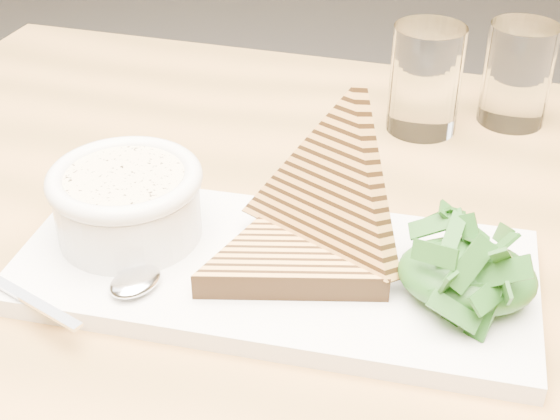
% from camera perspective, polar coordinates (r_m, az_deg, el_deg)
% --- Properties ---
extents(table_top, '(1.30, 0.91, 0.04)m').
position_cam_1_polar(table_top, '(0.61, 13.13, -7.62)').
color(table_top, '#AD7B3D').
rests_on(table_top, ground).
extents(table_leg_bl, '(0.06, 0.06, 0.69)m').
position_cam_1_polar(table_leg_bl, '(1.25, -15.82, -5.25)').
color(table_leg_bl, '#AD7B3D').
rests_on(table_leg_bl, ground).
extents(platter, '(0.39, 0.18, 0.02)m').
position_cam_1_polar(platter, '(0.59, -0.44, -4.44)').
color(platter, white).
rests_on(platter, table_top).
extents(soup_bowl, '(0.11, 0.11, 0.04)m').
position_cam_1_polar(soup_bowl, '(0.62, -11.02, -0.02)').
color(soup_bowl, white).
rests_on(soup_bowl, platter).
extents(soup, '(0.09, 0.09, 0.01)m').
position_cam_1_polar(soup, '(0.60, -11.29, 2.14)').
color(soup, beige).
rests_on(soup, soup_bowl).
extents(bowl_rim, '(0.12, 0.12, 0.01)m').
position_cam_1_polar(bowl_rim, '(0.60, -11.31, 2.30)').
color(bowl_rim, white).
rests_on(bowl_rim, soup_bowl).
extents(sandwich_flat, '(0.19, 0.19, 0.02)m').
position_cam_1_polar(sandwich_flat, '(0.58, 0.82, -3.33)').
color(sandwich_flat, '#D19347').
rests_on(sandwich_flat, platter).
extents(sandwich_lean, '(0.21, 0.20, 0.18)m').
position_cam_1_polar(sandwich_lean, '(0.57, 3.74, 1.22)').
color(sandwich_lean, '#D19347').
rests_on(sandwich_lean, sandwich_flat).
extents(salad_base, '(0.10, 0.08, 0.04)m').
position_cam_1_polar(salad_base, '(0.56, 13.51, -4.67)').
color(salad_base, '#134512').
rests_on(salad_base, platter).
extents(arugula_pile, '(0.11, 0.10, 0.05)m').
position_cam_1_polar(arugula_pile, '(0.56, 13.62, -3.99)').
color(arugula_pile, '#2C5921').
rests_on(arugula_pile, platter).
extents(spoon_bowl, '(0.04, 0.05, 0.01)m').
position_cam_1_polar(spoon_bowl, '(0.57, -10.53, -5.15)').
color(spoon_bowl, silver).
rests_on(spoon_bowl, platter).
extents(spoon_handle, '(0.10, 0.05, 0.00)m').
position_cam_1_polar(spoon_handle, '(0.58, -18.01, -6.14)').
color(spoon_handle, silver).
rests_on(spoon_handle, platter).
extents(glass_near, '(0.07, 0.07, 0.11)m').
position_cam_1_polar(glass_near, '(0.80, 10.59, 9.37)').
color(glass_near, white).
rests_on(glass_near, table_top).
extents(glass_far, '(0.07, 0.07, 0.10)m').
position_cam_1_polar(glass_far, '(0.84, 16.98, 9.47)').
color(glass_far, white).
rests_on(glass_far, table_top).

